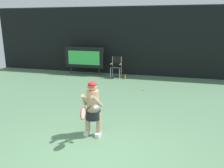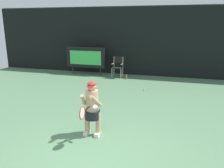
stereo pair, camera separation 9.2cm
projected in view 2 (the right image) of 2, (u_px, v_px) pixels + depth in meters
name	position (u px, v px, depth m)	size (l,w,h in m)	color
ground	(89.00, 168.00, 4.57)	(18.00, 22.00, 0.03)	#57805B
backdrop_screen	(148.00, 42.00, 12.17)	(18.00, 0.12, 3.66)	black
scoreboard	(86.00, 58.00, 12.60)	(2.20, 0.21, 1.50)	black
umpire_chair	(118.00, 66.00, 11.99)	(0.52, 0.44, 1.08)	#B7B7BC
water_bottle	(126.00, 77.00, 11.71)	(0.07, 0.07, 0.27)	orange
tennis_player	(92.00, 107.00, 5.76)	(0.52, 0.59, 1.40)	white
tennis_racket	(83.00, 113.00, 5.23)	(0.03, 0.60, 0.31)	black
tennis_ball_loose	(144.00, 90.00, 9.79)	(0.07, 0.07, 0.07)	#CCDB3D
tennis_ball_spare	(87.00, 97.00, 8.78)	(0.07, 0.07, 0.07)	#CCDB3D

